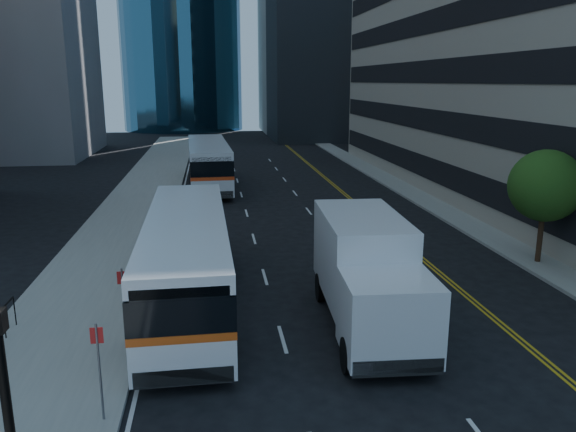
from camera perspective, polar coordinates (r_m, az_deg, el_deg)
The scene contains 8 objects.
ground at distance 17.64m, azimuth 12.03°, elevation -14.29°, with size 160.00×160.00×0.00m, color black.
sidewalk_west at distance 40.72m, azimuth -14.58°, elevation 1.68°, with size 5.00×90.00×0.15m, color gray.
sidewalk_east at distance 42.98m, azimuth 12.20°, elevation 2.43°, with size 2.00×90.00×0.15m, color gray.
street_tree at distance 27.29m, azimuth 24.70°, elevation 2.80°, with size 3.20×3.20×5.10m.
lamp_post at distance 10.73m, azimuth -26.47°, elevation -18.41°, with size 0.28×0.28×4.56m.
bus_front at distance 21.00m, azimuth -10.20°, elevation -4.16°, with size 3.04×13.07×3.36m.
bus_rear at distance 44.72m, azimuth -8.08°, elevation 5.40°, with size 3.48×13.60×3.48m.
box_truck at distance 18.95m, azimuth 8.08°, elevation -5.73°, with size 3.03×7.79×3.67m.
Camera 1 is at (-5.60, -14.60, 8.15)m, focal length 35.00 mm.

